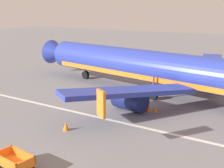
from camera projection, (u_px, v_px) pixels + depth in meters
apron_stripe at (109, 120)px, 27.82m from camera, size 120.00×0.36×0.01m
airplane at (154, 68)px, 35.66m from camera, size 37.60×30.32×11.34m
baggage_cart_third_in_row at (14, 161)px, 19.06m from camera, size 3.61×1.65×1.07m
traffic_cone_near_plane at (156, 109)px, 29.76m from camera, size 0.44×0.44×0.58m
traffic_cone_mid_apron at (66, 126)px, 25.34m from camera, size 0.53×0.53×0.69m
traffic_cone_by_carts at (149, 108)px, 29.97m from camera, size 0.54×0.54×0.72m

